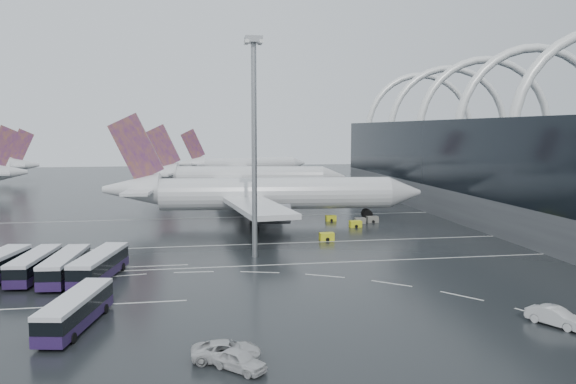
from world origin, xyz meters
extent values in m
plane|color=black|center=(0.00, 0.00, 0.00)|extent=(420.00, 420.00, 0.00)
cube|color=#5B5D60|center=(62.00, 20.00, 3.00)|extent=(42.00, 160.00, 6.00)
torus|color=white|center=(58.00, 28.00, 18.00)|extent=(33.80, 1.80, 33.80)
torus|color=white|center=(58.00, 47.00, 18.00)|extent=(33.80, 1.80, 33.80)
torus|color=white|center=(58.00, 66.00, 18.00)|extent=(33.80, 1.80, 33.80)
torus|color=white|center=(58.00, 85.00, 18.00)|extent=(33.80, 1.80, 33.80)
cube|color=silver|center=(0.00, -2.00, 0.01)|extent=(120.00, 0.25, 0.01)
cube|color=silver|center=(0.00, 12.00, 0.01)|extent=(120.00, 0.25, 0.01)
cube|color=silver|center=(0.00, 40.00, 0.01)|extent=(120.00, 0.25, 0.01)
cube|color=silver|center=(-24.00, -16.00, 0.01)|extent=(28.00, 0.25, 0.01)
cube|color=silver|center=(-24.00, 0.00, 0.01)|extent=(28.00, 0.25, 0.01)
cylinder|color=silver|center=(6.93, 33.66, 5.50)|extent=(45.39, 9.91, 6.25)
cone|color=silver|center=(32.59, 31.56, 5.50)|extent=(6.96, 6.76, 6.25)
cone|color=silver|center=(-20.88, 35.93, 6.58)|extent=(11.26, 7.11, 6.25)
cube|color=#491A70|center=(-19.81, 35.84, 14.56)|extent=(10.41, 1.49, 13.26)
cube|color=silver|center=(-18.73, 35.76, 6.58)|extent=(6.42, 19.74, 0.54)
cube|color=silver|center=(1.53, 20.58, 4.85)|extent=(10.92, 27.70, 0.86)
cube|color=silver|center=(3.73, 47.44, 4.85)|extent=(14.97, 27.99, 0.86)
cylinder|color=gray|center=(5.07, 24.07, 2.91)|extent=(6.21, 4.14, 3.67)
cylinder|color=gray|center=(6.65, 43.42, 2.91)|extent=(6.21, 4.14, 3.67)
cube|color=black|center=(2.63, 34.01, 1.19)|extent=(13.46, 7.93, 2.37)
cylinder|color=silver|center=(6.39, 79.14, 5.07)|extent=(40.44, 12.99, 5.76)
cone|color=silver|center=(29.01, 74.94, 5.07)|extent=(6.91, 6.75, 5.76)
cone|color=silver|center=(-18.18, 83.71, 6.06)|extent=(10.82, 7.48, 5.76)
cube|color=#491A70|center=(-17.21, 83.53, 13.41)|extent=(9.52, 2.34, 12.21)
cube|color=silver|center=(-16.23, 83.35, 6.06)|extent=(7.66, 18.40, 0.50)
cube|color=silver|center=(0.22, 67.66, 4.47)|extent=(7.59, 25.01, 0.79)
cube|color=silver|center=(4.75, 92.08, 4.47)|extent=(15.94, 25.61, 0.79)
cylinder|color=gray|center=(3.78, 70.53, 2.68)|extent=(5.99, 4.32, 3.38)
cylinder|color=gray|center=(7.05, 88.11, 2.68)|extent=(5.99, 4.32, 3.38)
cube|color=black|center=(2.48, 79.87, 1.09)|extent=(12.88, 8.43, 2.19)
cylinder|color=silver|center=(11.84, 137.68, 4.76)|extent=(36.29, 15.64, 5.41)
cone|color=silver|center=(31.89, 143.71, 4.76)|extent=(6.92, 6.80, 5.41)
cone|color=silver|center=(-10.00, 131.10, 5.69)|extent=(10.49, 7.87, 5.41)
cube|color=#491A70|center=(-9.10, 131.37, 12.60)|extent=(8.77, 3.13, 11.47)
cube|color=silver|center=(-8.21, 131.64, 5.69)|extent=(8.86, 17.29, 0.47)
cube|color=silver|center=(11.63, 125.44, 4.20)|extent=(16.95, 23.59, 0.75)
cube|color=silver|center=(4.90, 147.77, 4.20)|extent=(8.44, 23.79, 0.75)
cylinder|color=gray|center=(13.37, 129.37, 2.52)|extent=(5.83, 4.52, 3.17)
cylinder|color=gray|center=(8.52, 145.45, 2.52)|extent=(5.83, 4.52, 3.17)
cube|color=black|center=(8.26, 136.60, 1.03)|extent=(12.44, 8.95, 2.05)
cone|color=silver|center=(-60.53, 93.55, 6.01)|extent=(11.13, 8.47, 5.71)
cube|color=#491A70|center=(-61.47, 93.24, 13.29)|extent=(9.21, 3.49, 12.10)
cube|color=silver|center=(-62.40, 92.94, 6.01)|extent=(9.68, 18.23, 0.49)
cone|color=silver|center=(-66.92, 132.31, 5.73)|extent=(10.50, 7.76, 5.44)
cube|color=#491A70|center=(-67.83, 132.06, 12.67)|extent=(8.86, 2.96, 11.54)
cube|color=silver|center=(-68.73, 131.81, 5.73)|extent=(8.59, 17.41, 0.47)
cylinder|color=black|center=(-30.31, -1.64, 0.52)|extent=(0.55, 1.09, 1.04)
cylinder|color=black|center=(-33.17, -1.12, 0.52)|extent=(0.55, 1.09, 1.04)
cube|color=#241542|center=(-28.33, -3.82, 0.84)|extent=(3.89, 12.35, 1.03)
cube|color=black|center=(-28.33, -3.82, 1.96)|extent=(3.92, 12.11, 1.21)
cube|color=silver|center=(-28.33, -3.82, 2.78)|extent=(3.89, 12.35, 0.42)
cylinder|color=black|center=(-27.42, -7.82, 0.47)|extent=(0.42, 0.96, 0.93)
cylinder|color=black|center=(-30.01, -7.56, 0.47)|extent=(0.42, 0.96, 0.93)
cylinder|color=black|center=(-26.65, -0.08, 0.47)|extent=(0.42, 0.96, 0.93)
cylinder|color=black|center=(-29.24, 0.17, 0.47)|extent=(0.42, 0.96, 0.93)
cube|color=#241542|center=(-24.49, -5.25, 0.87)|extent=(3.81, 12.76, 1.06)
cube|color=black|center=(-24.49, -5.25, 2.03)|extent=(3.84, 12.51, 1.26)
cube|color=silver|center=(-24.49, -5.25, 2.88)|extent=(3.81, 12.76, 0.44)
cylinder|color=black|center=(-23.47, -9.37, 0.48)|extent=(0.42, 0.99, 0.97)
cylinder|color=black|center=(-26.15, -9.15, 0.48)|extent=(0.42, 0.99, 0.97)
cylinder|color=black|center=(-22.82, -1.35, 0.48)|extent=(0.42, 0.99, 0.97)
cylinder|color=black|center=(-25.50, -1.13, 0.48)|extent=(0.42, 0.99, 0.97)
cube|color=#241542|center=(-20.41, -5.75, 0.91)|extent=(5.41, 13.50, 1.12)
cube|color=black|center=(-20.41, -5.75, 2.13)|extent=(5.41, 13.25, 1.32)
cube|color=silver|center=(-20.41, -5.75, 3.02)|extent=(5.41, 13.50, 0.46)
cylinder|color=black|center=(-19.83, -10.16, 0.51)|extent=(0.54, 1.06, 1.01)
cylinder|color=black|center=(-22.60, -9.62, 0.51)|extent=(0.54, 1.06, 1.01)
cylinder|color=black|center=(-18.22, -1.88, 0.51)|extent=(0.54, 1.06, 1.01)
cylinder|color=black|center=(-20.99, -1.34, 0.51)|extent=(0.54, 1.06, 1.01)
cube|color=#241542|center=(-19.88, -22.56, 0.84)|extent=(5.03, 12.48, 1.03)
cube|color=black|center=(-19.88, -22.56, 1.97)|extent=(5.04, 12.25, 1.22)
cube|color=silver|center=(-19.88, -22.56, 2.79)|extent=(5.03, 12.48, 0.42)
cylinder|color=black|center=(-19.35, -26.64, 0.47)|extent=(0.50, 0.98, 0.94)
cylinder|color=black|center=(-21.91, -26.13, 0.47)|extent=(0.50, 0.98, 0.94)
cylinder|color=black|center=(-17.84, -18.99, 0.47)|extent=(0.50, 0.98, 0.94)
cylinder|color=black|center=(-20.40, -18.48, 0.47)|extent=(0.50, 0.98, 0.94)
imported|color=silver|center=(-6.75, -32.20, 0.76)|extent=(5.55, 2.73, 1.52)
imported|color=silver|center=(-5.92, -34.25, 0.77)|extent=(4.51, 4.50, 1.55)
imported|color=silver|center=(23.70, -29.48, 0.86)|extent=(4.10, 5.44, 1.72)
cylinder|color=gray|center=(-0.64, 3.14, 14.94)|extent=(0.75, 0.75, 29.88)
cube|color=gray|center=(-0.64, 3.14, 30.20)|extent=(2.35, 2.35, 0.85)
cube|color=white|center=(-0.64, 3.14, 29.88)|extent=(2.13, 2.13, 0.43)
cube|color=yellow|center=(20.42, 24.37, 0.60)|extent=(2.20, 1.30, 1.20)
cube|color=slate|center=(22.43, 28.18, 0.55)|extent=(2.03, 1.20, 1.11)
cube|color=yellow|center=(12.22, 13.05, 0.64)|extent=(2.33, 1.38, 1.27)
cube|color=slate|center=(25.19, 29.00, 0.60)|extent=(2.21, 1.31, 1.21)
cube|color=yellow|center=(17.63, 32.03, 0.55)|extent=(2.02, 1.20, 1.10)
camera|label=1|loc=(-9.02, -74.78, 18.03)|focal=35.00mm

